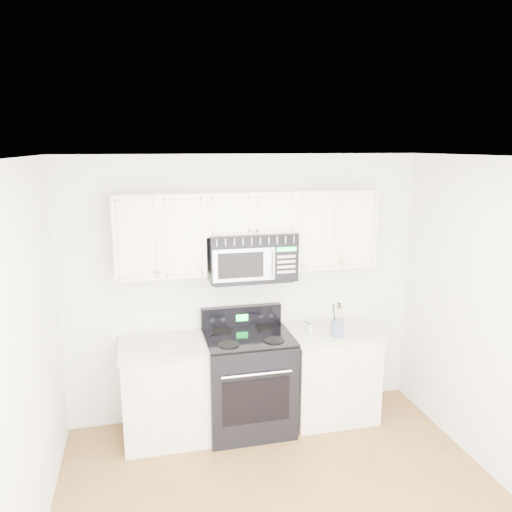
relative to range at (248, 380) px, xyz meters
name	(u,v)px	position (x,y,z in m)	size (l,w,h in m)	color
room	(302,361)	(0.05, -1.41, 0.82)	(3.51, 3.51, 2.61)	brown
base_cabinet_left	(169,393)	(-0.75, 0.02, -0.06)	(0.86, 0.65, 0.92)	white
base_cabinet_right	(330,375)	(0.85, 0.02, -0.06)	(0.86, 0.65, 0.92)	white
range	(248,380)	(0.00, 0.00, 0.00)	(0.80, 0.73, 1.13)	black
upper_cabinets	(249,227)	(0.05, 0.17, 1.45)	(2.44, 0.37, 0.75)	white
microwave	(251,256)	(0.06, 0.13, 1.19)	(0.80, 0.45, 0.44)	black
utensil_crock	(337,328)	(0.83, -0.16, 0.52)	(0.12, 0.12, 0.33)	#4F5A81
shaker_salt	(307,326)	(0.60, 0.04, 0.48)	(0.04, 0.04, 0.09)	silver
shaker_pepper	(310,328)	(0.61, -0.03, 0.49)	(0.05, 0.05, 0.11)	silver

